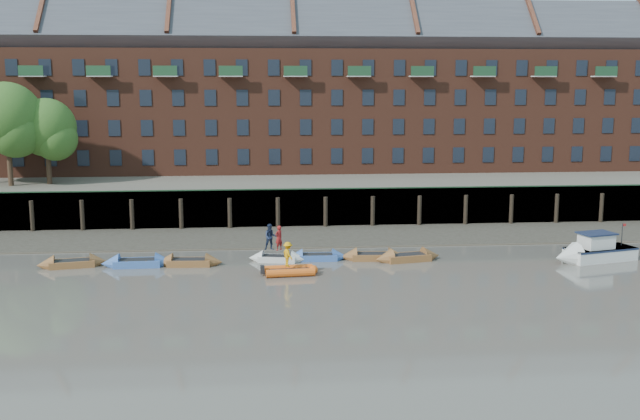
{
  "coord_description": "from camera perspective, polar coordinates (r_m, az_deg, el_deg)",
  "views": [
    {
      "loc": [
        -3.58,
        -39.79,
        12.24
      ],
      "look_at": [
        0.72,
        12.0,
        3.2
      ],
      "focal_mm": 42.0,
      "sensor_mm": 36.0,
      "label": 1
    }
  ],
  "objects": [
    {
      "name": "rowboat_0",
      "position": [
        52.44,
        -18.35,
        -3.88
      ],
      "size": [
        4.66,
        2.14,
        1.3
      ],
      "rotation": [
        0.0,
        0.0,
        0.19
      ],
      "color": "brown",
      "rests_on": "ground"
    },
    {
      "name": "mud_band",
      "position": [
        55.87,
        -0.96,
        -2.79
      ],
      "size": [
        110.0,
        1.6,
        0.1
      ],
      "primitive_type": "cube",
      "color": "#4C4336",
      "rests_on": "ground"
    },
    {
      "name": "foreshore",
      "position": [
        59.19,
        -1.18,
        -2.07
      ],
      "size": [
        110.0,
        8.0,
        0.5
      ],
      "primitive_type": "cube",
      "color": "#3D382F",
      "rests_on": "ground"
    },
    {
      "name": "ground",
      "position": [
        41.79,
        0.38,
        -7.17
      ],
      "size": [
        220.0,
        220.0,
        0.0
      ],
      "primitive_type": "plane",
      "color": "#5D5851",
      "rests_on": "ground"
    },
    {
      "name": "rowboat_5",
      "position": [
        51.86,
        4.04,
        -3.55
      ],
      "size": [
        4.54,
        1.56,
        1.3
      ],
      "rotation": [
        0.0,
        0.0,
        -0.06
      ],
      "color": "brown",
      "rests_on": "ground"
    },
    {
      "name": "tree_cluster",
      "position": [
        70.74,
        -23.04,
        6.47
      ],
      "size": [
        11.76,
        7.74,
        9.4
      ],
      "color": "#3A281C",
      "rests_on": "bank_terrace"
    },
    {
      "name": "person_rower_b",
      "position": [
        51.16,
        -3.8,
        -2.06
      ],
      "size": [
        0.96,
        0.79,
        1.82
      ],
      "primitive_type": "imported",
      "rotation": [
        0.0,
        0.0,
        0.12
      ],
      "color": "#19233F",
      "rests_on": "rowboat_3"
    },
    {
      "name": "person_rib_crew",
      "position": [
        47.57,
        -2.46,
        -3.39
      ],
      "size": [
        0.95,
        1.17,
        1.59
      ],
      "primitive_type": "imported",
      "rotation": [
        0.0,
        0.0,
        1.98
      ],
      "color": "orange",
      "rests_on": "rib_tender"
    },
    {
      "name": "person_rower_a",
      "position": [
        51.08,
        -3.16,
        -2.14
      ],
      "size": [
        0.74,
        0.72,
        1.71
      ],
      "primitive_type": "imported",
      "rotation": [
        0.0,
        0.0,
        3.88
      ],
      "color": "maroon",
      "rests_on": "rowboat_3"
    },
    {
      "name": "rowboat_3",
      "position": [
        51.34,
        -3.27,
        -3.71
      ],
      "size": [
        4.12,
        1.87,
        1.15
      ],
      "rotation": [
        0.0,
        0.0,
        -0.19
      ],
      "color": "silver",
      "rests_on": "ground"
    },
    {
      "name": "rowboat_2",
      "position": [
        50.88,
        -9.93,
        -3.94
      ],
      "size": [
        4.5,
        1.51,
        1.29
      ],
      "rotation": [
        0.0,
        0.0,
        -0.05
      ],
      "color": "brown",
      "rests_on": "ground"
    },
    {
      "name": "river_wall",
      "position": [
        63.18,
        -1.43,
        0.16
      ],
      "size": [
        110.0,
        1.23,
        3.3
      ],
      "color": "#2D2A26",
      "rests_on": "ground"
    },
    {
      "name": "motor_launch",
      "position": [
        54.4,
        19.77,
        -3.04
      ],
      "size": [
        6.36,
        3.48,
        2.5
      ],
      "rotation": [
        0.0,
        0.0,
        3.4
      ],
      "color": "silver",
      "rests_on": "ground"
    },
    {
      "name": "rowboat_6",
      "position": [
        51.76,
        6.7,
        -3.61
      ],
      "size": [
        4.88,
        2.28,
        1.36
      ],
      "rotation": [
        0.0,
        0.0,
        0.2
      ],
      "color": "brown",
      "rests_on": "ground"
    },
    {
      "name": "apartment_terrace",
      "position": [
        76.87,
        -2.11,
        10.3
      ],
      "size": [
        80.6,
        15.56,
        20.98
      ],
      "color": "brown",
      "rests_on": "bank_terrace"
    },
    {
      "name": "rowboat_1",
      "position": [
        51.36,
        -13.73,
        -3.93
      ],
      "size": [
        4.77,
        1.53,
        1.37
      ],
      "rotation": [
        0.0,
        0.0,
        0.03
      ],
      "color": "#3B62AF",
      "rests_on": "ground"
    },
    {
      "name": "rib_tender",
      "position": [
        47.88,
        -2.18,
        -4.64
      ],
      "size": [
        3.45,
        1.85,
        0.59
      ],
      "rotation": [
        0.0,
        0.0,
        0.08
      ],
      "color": "orange",
      "rests_on": "ground"
    },
    {
      "name": "bank_terrace",
      "position": [
        76.62,
        -2.02,
        1.88
      ],
      "size": [
        110.0,
        28.0,
        3.2
      ],
      "primitive_type": "cube",
      "color": "#5E594D",
      "rests_on": "ground"
    },
    {
      "name": "rowboat_4",
      "position": [
        51.64,
        -0.2,
        -3.6
      ],
      "size": [
        4.17,
        1.26,
        1.21
      ],
      "rotation": [
        0.0,
        0.0,
        -0.01
      ],
      "color": "#3B62AF",
      "rests_on": "ground"
    }
  ]
}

